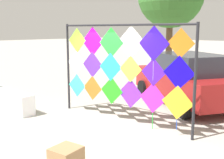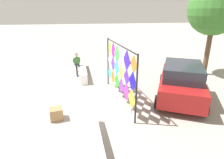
# 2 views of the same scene
# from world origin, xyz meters

# --- Properties ---
(ground) EXTENTS (120.00, 120.00, 0.00)m
(ground) POSITION_xyz_m (0.00, 0.00, 0.00)
(ground) COLOR #9E998E
(kite_display_rack) EXTENTS (4.38, 0.38, 2.75)m
(kite_display_rack) POSITION_xyz_m (0.29, 1.13, 1.66)
(kite_display_rack) COLOR #232328
(kite_display_rack) RESTS_ON ground
(parked_car) EXTENTS (4.93, 3.92, 1.77)m
(parked_car) POSITION_xyz_m (0.61, 4.21, 0.90)
(parked_car) COLOR maroon
(parked_car) RESTS_ON ground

